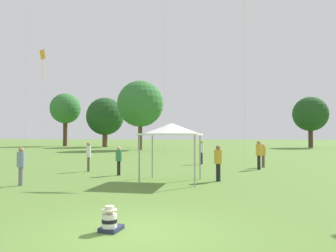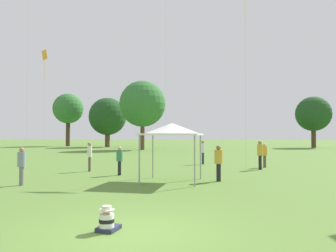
{
  "view_description": "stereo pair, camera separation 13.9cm",
  "coord_description": "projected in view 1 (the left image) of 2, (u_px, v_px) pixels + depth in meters",
  "views": [
    {
      "loc": [
        1.72,
        -7.24,
        2.2
      ],
      "look_at": [
        -0.18,
        6.85,
        2.59
      ],
      "focal_mm": 35.0,
      "sensor_mm": 36.0,
      "label": 1
    },
    {
      "loc": [
        1.86,
        -7.22,
        2.2
      ],
      "look_at": [
        -0.18,
        6.85,
        2.59
      ],
      "focal_mm": 35.0,
      "sensor_mm": 36.0,
      "label": 2
    }
  ],
  "objects": [
    {
      "name": "distant_tree_2",
      "position": [
        65.0,
        109.0,
        64.54
      ],
      "size": [
        5.95,
        5.95,
        10.41
      ],
      "color": "#473323",
      "rests_on": "ground"
    },
    {
      "name": "person_standing_2",
      "position": [
        119.0,
        158.0,
        17.83
      ],
      "size": [
        0.37,
        0.37,
        1.57
      ],
      "rotation": [
        0.0,
        0.0,
        4.8
      ],
      "color": "black",
      "rests_on": "ground"
    },
    {
      "name": "seated_toddler",
      "position": [
        110.0,
        221.0,
        7.46
      ],
      "size": [
        0.51,
        0.59,
        0.6
      ],
      "rotation": [
        0.0,
        0.0,
        -0.17
      ],
      "color": "#282D47",
      "rests_on": "ground"
    },
    {
      "name": "ground_plane",
      "position": [
        135.0,
        233.0,
        7.35
      ],
      "size": [
        300.0,
        300.0,
        0.0
      ],
      "primitive_type": "plane",
      "color": "#567A33"
    },
    {
      "name": "person_standing_0",
      "position": [
        259.0,
        152.0,
        20.78
      ],
      "size": [
        0.46,
        0.46,
        1.84
      ],
      "rotation": [
        0.0,
        0.0,
        5.03
      ],
      "color": "black",
      "rests_on": "ground"
    },
    {
      "name": "distant_tree_1",
      "position": [
        105.0,
        117.0,
        59.54
      ],
      "size": [
        6.82,
        6.82,
        8.99
      ],
      "color": "brown",
      "rests_on": "ground"
    },
    {
      "name": "person_standing_5",
      "position": [
        89.0,
        153.0,
        19.7
      ],
      "size": [
        0.37,
        0.37,
        1.76
      ],
      "rotation": [
        0.0,
        0.0,
        5.16
      ],
      "color": "brown",
      "rests_on": "ground"
    },
    {
      "name": "person_standing_1",
      "position": [
        21.0,
        163.0,
        14.22
      ],
      "size": [
        0.49,
        0.49,
        1.66
      ],
      "rotation": [
        0.0,
        0.0,
        3.77
      ],
      "color": "slate",
      "rests_on": "ground"
    },
    {
      "name": "person_standing_3",
      "position": [
        202.0,
        150.0,
        24.61
      ],
      "size": [
        0.44,
        0.44,
        1.79
      ],
      "rotation": [
        0.0,
        0.0,
        0.54
      ],
      "color": "#282D42",
      "rests_on": "ground"
    },
    {
      "name": "kite_0",
      "position": [
        42.0,
        59.0,
        28.46
      ],
      "size": [
        0.75,
        0.59,
        9.6
      ],
      "rotation": [
        0.0,
        0.0,
        1.74
      ],
      "color": "orange",
      "rests_on": "ground"
    },
    {
      "name": "canopy_tent",
      "position": [
        172.0,
        130.0,
        15.39
      ],
      "size": [
        2.87,
        2.87,
        2.76
      ],
      "rotation": [
        0.0,
        0.0,
        -0.05
      ],
      "color": "white",
      "rests_on": "ground"
    },
    {
      "name": "distant_tree_3",
      "position": [
        310.0,
        114.0,
        56.49
      ],
      "size": [
        5.95,
        5.95,
        8.81
      ],
      "color": "#473323",
      "rests_on": "ground"
    },
    {
      "name": "person_standing_7",
      "position": [
        218.0,
        160.0,
        15.55
      ],
      "size": [
        0.51,
        0.51,
        1.71
      ],
      "rotation": [
        0.0,
        0.0,
        5.15
      ],
      "color": "black",
      "rests_on": "ground"
    },
    {
      "name": "distant_tree_0",
      "position": [
        140.0,
        104.0,
        48.36
      ],
      "size": [
        6.84,
        6.84,
        10.23
      ],
      "color": "brown",
      "rests_on": "ground"
    },
    {
      "name": "person_standing_4",
      "position": [
        263.0,
        153.0,
        22.15
      ],
      "size": [
        0.5,
        0.5,
        1.64
      ],
      "rotation": [
        0.0,
        0.0,
        0.65
      ],
      "color": "brown",
      "rests_on": "ground"
    }
  ]
}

